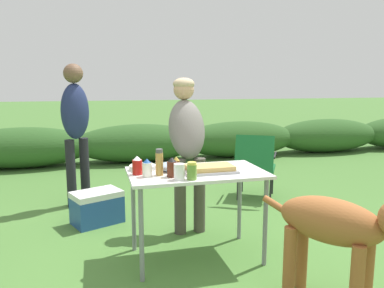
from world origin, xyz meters
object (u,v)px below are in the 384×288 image
(plate_stack, at_px, (142,167))
(ketchup_bottle, at_px, (137,166))
(mixing_bowl, at_px, (169,167))
(beer_bottle, at_px, (176,166))
(spice_jar, at_px, (159,162))
(cooler_box, at_px, (97,207))
(folding_table, at_px, (197,180))
(relish_jar, at_px, (192,171))
(food_tray, at_px, (210,169))
(camp_chair_green_behind_table, at_px, (255,163))
(dog, at_px, (339,228))
(standing_person_in_red_jacket, at_px, (187,137))
(standing_person_in_dark_puffer, at_px, (76,121))
(paper_cup_stack, at_px, (179,172))
(bbq_sauce_bottle, at_px, (172,168))
(mayo_bottle, at_px, (147,168))

(plate_stack, xyz_separation_m, ketchup_bottle, (-0.06, -0.14, 0.05))
(mixing_bowl, xyz_separation_m, beer_bottle, (0.03, -0.14, 0.03))
(spice_jar, xyz_separation_m, cooler_box, (-0.48, 1.07, -0.67))
(folding_table, height_order, relish_jar, relish_jar)
(food_tray, distance_m, relish_jar, 0.28)
(food_tray, distance_m, cooler_box, 1.51)
(folding_table, distance_m, food_tray, 0.15)
(food_tray, relative_size, camp_chair_green_behind_table, 0.51)
(dog, bearing_deg, cooler_box, -86.81)
(plate_stack, bearing_deg, camp_chair_green_behind_table, 37.35)
(folding_table, xyz_separation_m, cooler_box, (-0.79, 1.02, -0.49))
(beer_bottle, distance_m, camp_chair_green_behind_table, 1.95)
(food_tray, bearing_deg, plate_stack, 157.22)
(food_tray, bearing_deg, camp_chair_green_behind_table, 53.40)
(standing_person_in_red_jacket, distance_m, camp_chair_green_behind_table, 1.34)
(standing_person_in_dark_puffer, xyz_separation_m, camp_chair_green_behind_table, (2.12, -0.35, -0.55))
(paper_cup_stack, bearing_deg, ketchup_bottle, 139.03)
(bbq_sauce_bottle, xyz_separation_m, relish_jar, (0.12, -0.12, -0.01))
(relish_jar, distance_m, standing_person_in_red_jacket, 0.91)
(beer_bottle, bearing_deg, relish_jar, -66.21)
(food_tray, relative_size, paper_cup_stack, 3.53)
(spice_jar, xyz_separation_m, standing_person_in_red_jacket, (0.39, 0.69, 0.09))
(camp_chair_green_behind_table, bearing_deg, mayo_bottle, -107.29)
(paper_cup_stack, bearing_deg, mixing_bowl, 92.97)
(food_tray, distance_m, bbq_sauce_bottle, 0.33)
(mayo_bottle, distance_m, standing_person_in_dark_puffer, 1.87)
(mayo_bottle, bearing_deg, relish_jar, -28.98)
(plate_stack, distance_m, beer_bottle, 0.33)
(bbq_sauce_bottle, relative_size, relish_jar, 1.15)
(mixing_bowl, height_order, bbq_sauce_bottle, bbq_sauce_bottle)
(plate_stack, relative_size, dog, 0.23)
(spice_jar, xyz_separation_m, beer_bottle, (0.13, -0.01, -0.03))
(relish_jar, bearing_deg, dog, -40.86)
(food_tray, distance_m, spice_jar, 0.41)
(folding_table, distance_m, plate_stack, 0.46)
(spice_jar, distance_m, ketchup_bottle, 0.18)
(beer_bottle, height_order, standing_person_in_red_jacket, standing_person_in_red_jacket)
(paper_cup_stack, relative_size, standing_person_in_dark_puffer, 0.07)
(food_tray, relative_size, beer_bottle, 2.94)
(mixing_bowl, relative_size, beer_bottle, 1.34)
(mixing_bowl, bearing_deg, standing_person_in_red_jacket, 62.79)
(mixing_bowl, bearing_deg, beer_bottle, -78.58)
(cooler_box, bearing_deg, paper_cup_stack, -87.64)
(folding_table, distance_m, ketchup_bottle, 0.50)
(mayo_bottle, xyz_separation_m, camp_chair_green_behind_table, (1.54, 1.42, -0.34))
(bbq_sauce_bottle, bearing_deg, relish_jar, -43.84)
(relish_jar, bearing_deg, folding_table, 66.93)
(standing_person_in_red_jacket, bearing_deg, bbq_sauce_bottle, -113.05)
(food_tray, bearing_deg, dog, -56.01)
(ketchup_bottle, xyz_separation_m, relish_jar, (0.37, -0.26, -0.01))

